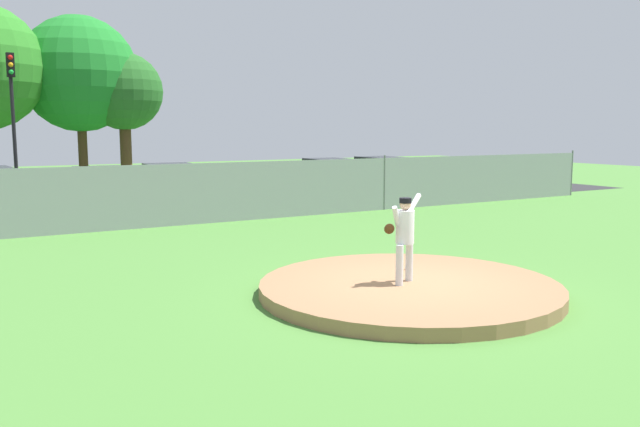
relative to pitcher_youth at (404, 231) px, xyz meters
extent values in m
plane|color=#4C8438|center=(0.12, 6.00, -1.14)|extent=(80.00, 80.00, 0.00)
cube|color=#2B2B2D|center=(0.12, 14.50, -1.14)|extent=(44.00, 7.00, 0.01)
cylinder|color=#99704C|center=(0.12, 0.00, -1.03)|extent=(5.28, 5.28, 0.22)
cylinder|color=silver|center=(-0.17, -0.10, -0.57)|extent=(0.13, 0.13, 0.70)
cylinder|color=silver|center=(0.19, 0.09, -0.57)|extent=(0.13, 0.13, 0.70)
cylinder|color=silver|center=(0.01, 0.00, 0.08)|extent=(0.32, 0.32, 0.58)
cylinder|color=silver|center=(0.19, 0.00, 0.46)|extent=(0.47, 0.31, 0.35)
cylinder|color=silver|center=(-0.17, 0.00, 0.23)|extent=(0.29, 0.21, 0.46)
ellipsoid|color=#4C2D14|center=(-0.29, 0.05, 0.06)|extent=(0.20, 0.12, 0.18)
sphere|color=tan|center=(0.01, 0.00, 0.47)|extent=(0.20, 0.20, 0.20)
cylinder|color=black|center=(0.01, 0.00, 0.54)|extent=(0.21, 0.21, 0.09)
sphere|color=white|center=(0.72, 0.84, -0.88)|extent=(0.07, 0.07, 0.07)
cube|color=gray|center=(0.12, 10.00, -0.21)|extent=(33.60, 0.03, 1.86)
cylinder|color=slate|center=(6.84, 10.00, -0.16)|extent=(0.07, 0.07, 1.96)
cylinder|color=slate|center=(16.92, 10.00, -0.16)|extent=(0.07, 0.07, 1.96)
cube|color=#B7BABF|center=(0.45, 14.37, -0.47)|extent=(2.10, 4.76, 0.69)
cube|color=black|center=(0.45, 14.37, 0.17)|extent=(1.84, 2.66, 0.60)
cylinder|color=black|center=(0.53, 15.81, -0.82)|extent=(1.94, 0.74, 0.64)
cylinder|color=black|center=(0.37, 12.92, -0.82)|extent=(1.94, 0.74, 0.64)
cube|color=slate|center=(7.24, 14.26, -0.48)|extent=(1.93, 4.68, 0.67)
cube|color=black|center=(7.24, 14.26, 0.18)|extent=(1.69, 2.61, 0.66)
cylinder|color=black|center=(7.31, 15.69, -0.82)|extent=(1.79, 0.72, 0.64)
cylinder|color=black|center=(7.18, 12.83, -0.82)|extent=(1.79, 0.72, 0.64)
cube|color=#161E4C|center=(10.16, 14.59, -0.48)|extent=(1.72, 4.52, 0.68)
cube|color=black|center=(10.16, 14.59, 0.19)|extent=(1.58, 2.49, 0.65)
cylinder|color=black|center=(10.16, 15.99, -0.82)|extent=(1.78, 0.64, 0.64)
cylinder|color=black|center=(10.16, 13.19, -0.82)|extent=(1.78, 0.64, 0.64)
cube|color=silver|center=(-2.12, 14.15, -0.47)|extent=(1.91, 4.14, 0.69)
cube|color=black|center=(-2.12, 14.15, 0.16)|extent=(1.71, 2.30, 0.58)
cylinder|color=black|center=(-2.08, 15.42, -0.82)|extent=(1.85, 0.70, 0.64)
cylinder|color=black|center=(-2.16, 12.89, -0.82)|extent=(1.85, 0.70, 0.64)
cylinder|color=black|center=(-4.36, 18.75, 1.73)|extent=(0.14, 0.14, 5.74)
cube|color=black|center=(-4.36, 18.57, 4.15)|extent=(0.28, 0.24, 0.90)
sphere|color=red|center=(-4.36, 18.45, 4.42)|extent=(0.18, 0.18, 0.18)
sphere|color=orange|center=(-4.36, 18.45, 4.15)|extent=(0.18, 0.18, 0.18)
sphere|color=green|center=(-4.36, 18.45, 3.88)|extent=(0.18, 0.18, 0.18)
cylinder|color=#4C331E|center=(-1.09, 23.06, 0.64)|extent=(0.42, 0.42, 3.55)
sphere|color=#1E7E28|center=(-1.09, 23.06, 4.27)|extent=(5.31, 5.31, 5.31)
cylinder|color=#4C331E|center=(0.74, 22.37, 0.55)|extent=(0.53, 0.53, 3.38)
sphere|color=#256223|center=(0.74, 22.37, 3.50)|extent=(3.62, 3.62, 3.62)
camera|label=1|loc=(-6.83, -8.78, 1.76)|focal=36.27mm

